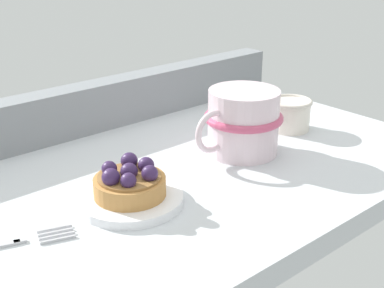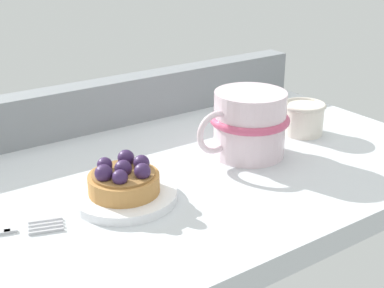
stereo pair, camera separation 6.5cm
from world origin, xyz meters
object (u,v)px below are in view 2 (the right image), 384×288
object	(u,v)px
dessert_plate	(125,196)
raspberry_tart	(124,179)
coffee_mug	(249,123)
sugar_bowl	(306,118)

from	to	relation	value
dessert_plate	raspberry_tart	world-z (taller)	raspberry_tart
dessert_plate	coffee_mug	distance (cm)	20.20
coffee_mug	raspberry_tart	bearing A→B (deg)	-174.50
sugar_bowl	coffee_mug	bearing A→B (deg)	-175.24
dessert_plate	coffee_mug	world-z (taller)	coffee_mug
raspberry_tart	coffee_mug	world-z (taller)	coffee_mug
raspberry_tart	coffee_mug	bearing A→B (deg)	5.50
dessert_plate	coffee_mug	size ratio (longest dim) A/B	0.86
dessert_plate	raspberry_tart	distance (cm)	2.13
coffee_mug	sugar_bowl	xyz separation A→B (cm)	(11.86, 0.99, -1.97)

